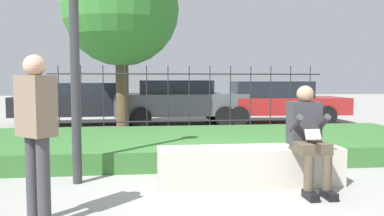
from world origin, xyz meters
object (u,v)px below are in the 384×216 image
Objects in this scene: person_seated_reader at (308,133)px; street_lamp at (74,13)px; stone_bench at (249,168)px; car_parked_center at (179,101)px; car_parked_right at (274,101)px; tree_behind_fence at (121,9)px; car_parked_left at (87,102)px; person_passerby at (36,126)px.

person_seated_reader is 3.30m from street_lamp.
stone_bench is 0.59× the size of car_parked_center.
stone_bench is 0.87m from person_seated_reader.
car_parked_right reaches higher than stone_bench.
tree_behind_fence reaches higher than person_seated_reader.
person_passerby reaches higher than car_parked_left.
car_parked_right is 1.24× the size of street_lamp.
tree_behind_fence is at bearing -53.10° from car_parked_left.
street_lamp is (0.09, 1.41, 1.27)m from person_passerby.
street_lamp reaches higher than car_parked_center.
street_lamp is (-2.87, 0.64, 1.49)m from person_seated_reader.
stone_bench is 0.55× the size of car_parked_left.
person_passerby is at bearing -86.38° from car_parked_left.
car_parked_left is 5.91m from car_parked_right.
person_passerby is 7.17m from tree_behind_fence.
person_seated_reader is 7.04m from tree_behind_fence.
stone_bench is 0.54× the size of car_parked_right.
tree_behind_fence is at bearing 129.71° from person_passerby.
car_parked_right is 8.42m from street_lamp.
car_parked_left reaches higher than stone_bench.
stone_bench is at bearing -89.50° from car_parked_center.
car_parked_center is 1.14× the size of street_lamp.
car_parked_right is 0.91× the size of tree_behind_fence.
car_parked_center is at bearing 118.64° from person_passerby.
car_parked_left is 8.28m from person_passerby.
person_seated_reader is 7.57m from car_parked_right.
tree_behind_fence reaches higher than person_passerby.
stone_bench is 3.01m from street_lamp.
car_parked_center is 8.26m from person_passerby.
person_passerby is at bearing -165.36° from person_seated_reader.
car_parked_right is at bearing 74.09° from person_seated_reader.
car_parked_left is at bearing 138.46° from person_passerby.
person_seated_reader is (0.64, -0.31, 0.49)m from stone_bench.
car_parked_center reaches higher than car_parked_right.
car_parked_left is at bearing -178.64° from car_parked_right.
person_passerby reaches higher than person_seated_reader.
street_lamp reaches higher than car_parked_right.
stone_bench is 6.96m from car_parked_center.
car_parked_center is at bearing 97.78° from person_seated_reader.
car_parked_center reaches higher than person_seated_reader.
stone_bench is 7.50m from car_parked_right.
stone_bench is at bearing -108.19° from car_parked_right.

